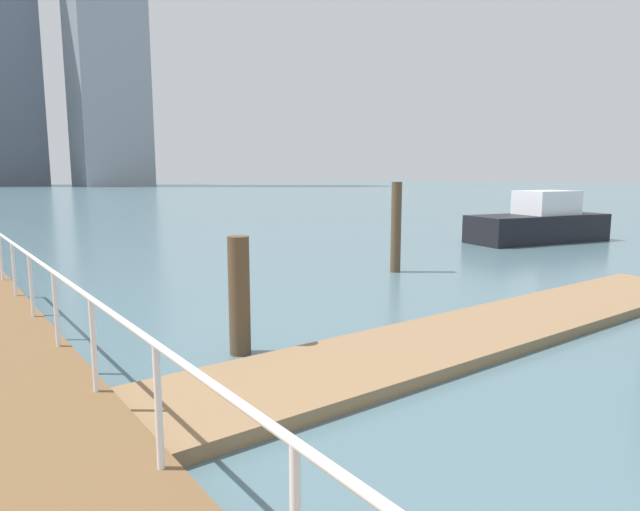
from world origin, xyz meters
The scene contains 7 objects.
ground_plane centered at (0.00, 20.00, 0.00)m, with size 300.00×300.00×0.00m, color slate.
floating_dock centered at (3.31, 9.96, 0.09)m, with size 13.62×2.00×0.18m, color #93704C.
boardwalk_railing centered at (-3.15, 7.41, 1.26)m, with size 0.06×21.76×1.08m.
dock_piling_0 centered at (6.22, 15.33, 1.27)m, with size 0.29×0.29×2.54m, color brown.
dock_piling_4 centered at (-0.71, 11.61, 0.92)m, with size 0.33×0.33×1.84m, color brown.
moored_boat_3 centered at (15.83, 16.88, 0.77)m, with size 6.29×3.23×2.07m.
skyline_tower_3 centered at (14.06, 145.40, 32.03)m, with size 12.58×13.79×64.05m, color slate.
Camera 1 is at (-4.57, 4.29, 2.78)m, focal length 30.71 mm.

